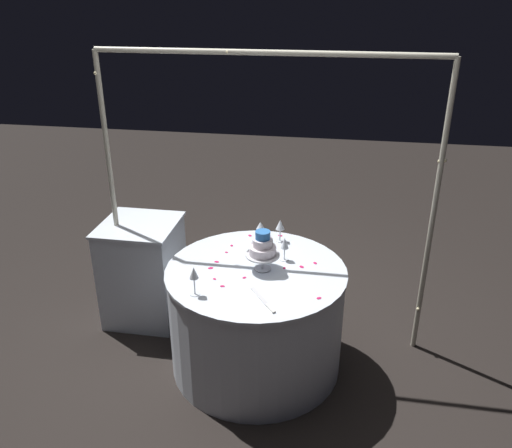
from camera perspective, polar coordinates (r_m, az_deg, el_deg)
name	(u,v)px	position (r m, az deg, el deg)	size (l,w,h in m)	color
ground_plane	(256,362)	(3.78, 0.00, -14.94)	(12.00, 12.00, 0.00)	black
decorative_arch	(266,158)	(3.44, 1.07, 7.31)	(2.27, 0.06, 2.06)	#B7B29E
main_table	(256,318)	(3.55, 0.00, -10.28)	(1.18, 1.18, 0.75)	silver
side_table	(143,271)	(4.12, -12.29, -5.05)	(0.56, 0.56, 0.81)	silver
tiered_cake	(263,248)	(3.29, 0.74, -2.63)	(0.22, 0.22, 0.27)	silver
wine_glass_0	(285,244)	(3.42, 3.17, -2.24)	(0.06, 0.06, 0.16)	silver
wine_glass_1	(280,225)	(3.67, 2.67, -0.17)	(0.06, 0.06, 0.17)	silver
wine_glass_2	(260,226)	(3.70, 0.49, -0.27)	(0.06, 0.06, 0.14)	silver
wine_glass_3	(194,274)	(3.05, -6.85, -5.53)	(0.06, 0.06, 0.18)	silver
cake_knife	(264,301)	(3.03, 0.91, -8.49)	(0.19, 0.25, 0.01)	silver
rose_petal_0	(244,278)	(3.26, -1.29, -5.91)	(0.03, 0.02, 0.00)	#C61951
rose_petal_1	(302,267)	(3.39, 5.04, -4.71)	(0.04, 0.03, 0.00)	#C61951
rose_petal_2	(284,268)	(3.37, 3.13, -4.85)	(0.03, 0.02, 0.00)	#C61951
rose_petal_3	(250,235)	(3.79, -0.68, -1.27)	(0.03, 0.02, 0.00)	#C61951
rose_petal_4	(217,262)	(3.45, -4.35, -4.16)	(0.03, 0.02, 0.00)	#C61951
rose_petal_5	(222,286)	(3.18, -3.72, -6.84)	(0.03, 0.02, 0.00)	#C61951
rose_petal_6	(315,263)	(3.45, 6.52, -4.28)	(0.03, 0.02, 0.00)	#C61951
rose_petal_7	(211,268)	(3.38, -5.01, -4.84)	(0.04, 0.03, 0.00)	#C61951
rose_petal_8	(319,298)	(3.08, 6.94, -8.09)	(0.03, 0.02, 0.00)	#C61951
rose_petal_9	(215,279)	(3.26, -4.58, -6.04)	(0.02, 0.02, 0.00)	#C61951
rose_petal_10	(280,236)	(3.80, 2.69, -1.28)	(0.03, 0.02, 0.00)	#C61951
rose_petal_11	(232,246)	(3.65, -2.69, -2.38)	(0.03, 0.02, 0.00)	#C61951
rose_petal_12	(226,252)	(3.56, -3.27, -3.12)	(0.02, 0.02, 0.00)	#C61951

